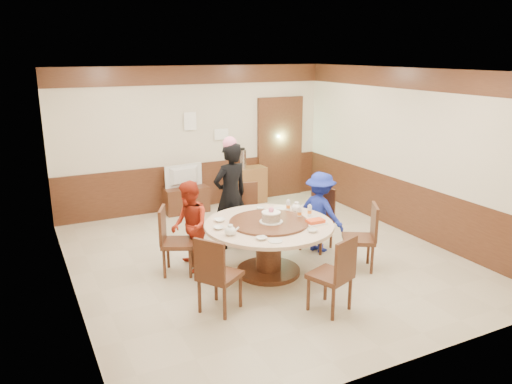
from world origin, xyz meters
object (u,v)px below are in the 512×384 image
birthday_cake (271,217)px  thermos (243,159)px  tv_stand (186,199)px  side_cabinet (246,185)px  television (185,176)px  person_red (190,227)px  person_blue (320,212)px  shrimp_platter (315,222)px  person_standing (231,196)px  banquet_table (269,238)px

birthday_cake → thermos: thermos is taller
tv_stand → side_cabinet: bearing=1.3°
tv_stand → television: bearing=0.0°
person_red → person_blue: (2.07, -0.22, -0.02)m
person_blue → tv_stand: bearing=2.8°
television → thermos: 1.27m
shrimp_platter → tv_stand: bearing=101.1°
person_standing → side_cabinet: person_standing is taller
side_cabinet → thermos: 0.57m
shrimp_platter → person_blue: bearing=51.9°
banquet_table → person_blue: size_ratio=1.42×
person_standing → person_red: size_ratio=1.31×
person_blue → side_cabinet: 2.89m
birthday_cake → person_standing: bearing=93.8°
tv_stand → television: size_ratio=1.11×
person_blue → shrimp_platter: bearing=121.1°
banquet_table → side_cabinet: size_ratio=2.26×
person_red → person_blue: person_red is taller
person_standing → tv_stand: 2.15m
banquet_table → birthday_cake: (0.01, -0.04, 0.32)m
tv_stand → side_cabinet: 1.34m
person_red → thermos: (2.07, 2.66, 0.28)m
birthday_cake → tv_stand: bearing=92.5°
person_blue → shrimp_platter: size_ratio=4.24×
person_standing → person_red: 1.06m
person_blue → thermos: person_blue is taller
side_cabinet → shrimp_platter: bearing=-100.1°
side_cabinet → person_standing: bearing=-121.2°
birthday_cake → tv_stand: size_ratio=0.38×
banquet_table → person_red: (-0.95, 0.61, 0.12)m
person_standing → tv_stand: person_standing is taller
person_standing → side_cabinet: size_ratio=2.14×
birthday_cake → person_red: bearing=145.9°
person_blue → tv_stand: size_ratio=1.50×
birthday_cake → television: 3.28m
person_standing → tv_stand: bearing=-100.9°
banquet_table → person_blue: bearing=19.3°
person_blue → television: size_ratio=1.66×
person_blue → shrimp_platter: person_blue is taller
person_standing → thermos: 2.41m
person_standing → side_cabinet: bearing=-133.8°
person_red → shrimp_platter: size_ratio=4.37×
thermos → television: bearing=-178.6°
person_red → shrimp_platter: person_red is taller
television → tv_stand: bearing=-4.5°
birthday_cake → tv_stand: 3.34m
person_standing → thermos: size_ratio=4.50×
person_blue → person_standing: bearing=35.8°
television → birthday_cake: bearing=87.9°
person_standing → shrimp_platter: (0.63, -1.48, -0.08)m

